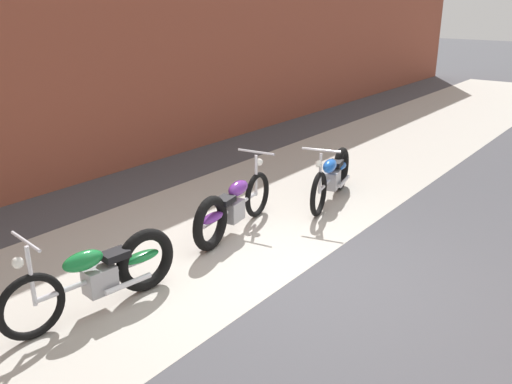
# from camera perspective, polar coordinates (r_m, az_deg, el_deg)

# --- Properties ---
(ground_plane) EXTENTS (80.00, 80.00, 0.00)m
(ground_plane) POSITION_cam_1_polar(r_m,az_deg,el_deg) (6.57, 4.51, -8.71)
(ground_plane) COLOR #47474C
(sidewalk_slab) EXTENTS (36.00, 3.50, 0.01)m
(sidewalk_slab) POSITION_cam_1_polar(r_m,az_deg,el_deg) (7.55, -6.73, -4.81)
(sidewalk_slab) COLOR #B2ADA3
(sidewalk_slab) RESTS_ON ground
(brick_building_wall) EXTENTS (36.00, 0.50, 5.19)m
(brick_building_wall) POSITION_cam_1_polar(r_m,az_deg,el_deg) (9.63, -22.93, 15.12)
(brick_building_wall) COLOR brown
(brick_building_wall) RESTS_ON ground
(motorcycle_green) EXTENTS (2.00, 0.62, 1.03)m
(motorcycle_green) POSITION_cam_1_polar(r_m,az_deg,el_deg) (5.98, -15.38, -8.12)
(motorcycle_green) COLOR black
(motorcycle_green) RESTS_ON ground
(motorcycle_purple) EXTENTS (1.99, 0.62, 1.03)m
(motorcycle_purple) POSITION_cam_1_polar(r_m,az_deg,el_deg) (7.44, -2.77, -1.74)
(motorcycle_purple) COLOR black
(motorcycle_purple) RESTS_ON ground
(motorcycle_blue) EXTENTS (1.97, 0.75, 1.03)m
(motorcycle_blue) POSITION_cam_1_polar(r_m,az_deg,el_deg) (8.92, 8.07, 1.76)
(motorcycle_blue) COLOR black
(motorcycle_blue) RESTS_ON ground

